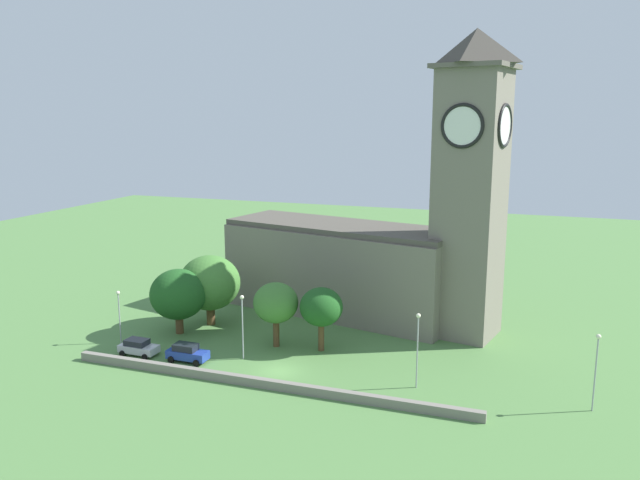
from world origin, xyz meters
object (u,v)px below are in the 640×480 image
object	(u,v)px
church	(378,245)
tree_riverside_west	(210,283)
streetlamp_west_mid	(242,317)
streetlamp_east_mid	(596,360)
streetlamp_west_end	(119,308)
car_blue	(187,353)
tree_churchyard	(178,294)
tree_riverside_east	(276,303)
car_silver	(138,347)
streetlamp_central	(418,339)
tree_by_tower	(321,307)

from	to	relation	value
church	tree_riverside_west	size ratio (longest dim) A/B	4.27
streetlamp_west_mid	streetlamp_east_mid	size ratio (longest dim) A/B	1.00
streetlamp_west_end	car_blue	bearing A→B (deg)	-12.96
streetlamp_west_end	tree_churchyard	bearing A→B (deg)	47.96
church	tree_riverside_east	distance (m)	16.44
car_silver	streetlamp_central	world-z (taller)	streetlamp_central
streetlamp_west_mid	tree_riverside_east	bearing A→B (deg)	68.81
church	streetlamp_central	size ratio (longest dim) A/B	5.04
streetlamp_west_mid	tree_riverside_west	bearing A→B (deg)	134.77
streetlamp_east_mid	tree_riverside_west	size ratio (longest dim) A/B	0.81
streetlamp_west_end	tree_riverside_west	world-z (taller)	tree_riverside_west
car_silver	streetlamp_central	bearing A→B (deg)	3.33
streetlamp_west_end	tree_by_tower	size ratio (longest dim) A/B	0.86
church	streetlamp_central	bearing A→B (deg)	-65.20
car_blue	tree_riverside_west	distance (m)	12.73
streetlamp_east_mid	tree_riverside_west	bearing A→B (deg)	167.62
church	streetlamp_west_end	world-z (taller)	church
church	streetlamp_west_mid	distance (m)	21.31
church	streetlamp_west_end	distance (m)	31.60
church	tree_riverside_west	world-z (taller)	church
streetlamp_east_mid	tree_by_tower	size ratio (longest dim) A/B	0.99
church	tree_riverside_east	xyz separation A→B (m)	(-7.96, -13.67, -4.48)
tree_churchyard	tree_riverside_east	xyz separation A→B (m)	(12.52, -0.16, 0.26)
streetlamp_west_mid	streetlamp_west_end	bearing A→B (deg)	-179.13
car_blue	tree_by_tower	world-z (taller)	tree_by_tower
car_silver	streetlamp_west_end	xyz separation A→B (m)	(-4.05, 2.40, 3.29)
streetlamp_central	tree_riverside_east	bearing A→B (deg)	161.79
church	streetlamp_east_mid	world-z (taller)	church
car_blue	streetlamp_west_mid	distance (m)	6.91
car_silver	tree_riverside_west	xyz separation A→B (m)	(2.40, 11.51, 4.42)
tree_riverside_west	streetlamp_west_end	bearing A→B (deg)	-125.28
streetlamp_central	church	bearing A→B (deg)	114.80
tree_riverside_east	tree_churchyard	bearing A→B (deg)	179.25
streetlamp_west_mid	tree_by_tower	xyz separation A→B (m)	(6.94, 5.14, 0.24)
streetlamp_east_mid	tree_churchyard	bearing A→B (deg)	173.20
car_silver	tree_riverside_west	bearing A→B (deg)	78.21
tree_churchyard	tree_by_tower	bearing A→B (deg)	1.08
car_blue	streetlamp_east_mid	size ratio (longest dim) A/B	0.62
car_blue	tree_riverside_east	size ratio (longest dim) A/B	0.60
car_silver	tree_riverside_east	distance (m)	15.48
car_blue	tree_riverside_west	xyz separation A→B (m)	(-3.58, 11.43, 4.32)
tree_churchyard	tree_riverside_west	bearing A→B (deg)	64.95
streetlamp_central	streetlamp_east_mid	xyz separation A→B (m)	(15.43, 0.37, -0.17)
streetlamp_east_mid	tree_churchyard	size ratio (longest dim) A/B	0.91
car_blue	streetlamp_central	distance (m)	24.24
streetlamp_west_mid	streetlamp_east_mid	distance (m)	34.06
church	tree_churchyard	distance (m)	24.98
tree_churchyard	car_blue	bearing A→B (deg)	-53.28
streetlamp_west_mid	tree_riverside_east	distance (m)	4.99
tree_riverside_east	car_silver	bearing A→B (deg)	-150.81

